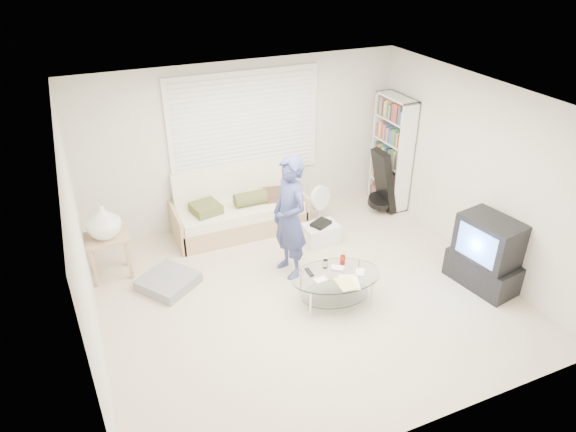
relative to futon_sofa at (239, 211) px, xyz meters
name	(u,v)px	position (x,y,z in m)	size (l,w,h in m)	color
ground	(306,294)	(0.26, -1.87, -0.32)	(5.00, 5.00, 0.00)	beige
room_shell	(292,163)	(0.26, -1.39, 1.31)	(5.02, 4.52, 2.51)	beige
window_blinds	(245,126)	(0.26, 0.33, 1.23)	(2.32, 0.08, 1.62)	silver
futon_sofa	(239,211)	(0.00, 0.00, 0.00)	(2.00, 0.81, 0.98)	tan
grey_floor_pillow	(168,281)	(-1.33, -1.01, -0.25)	(0.63, 0.63, 0.14)	slate
side_table	(104,224)	(-1.96, -0.48, 0.48)	(0.54, 0.44, 1.08)	tan
bookshelf	(391,153)	(2.58, -0.15, 0.60)	(0.29, 0.78, 1.85)	white
guitar_case	(383,186)	(2.32, -0.37, 0.16)	(0.41, 0.40, 1.07)	black
floor_fan	(320,201)	(1.22, -0.31, 0.07)	(0.41, 0.28, 0.67)	white
storage_bin	(321,233)	(0.98, -0.84, -0.16)	(0.51, 0.36, 0.35)	white
tv_unit	(486,254)	(2.46, -2.58, 0.15)	(0.62, 0.96, 0.97)	black
coffee_table	(336,280)	(0.52, -2.17, 0.02)	(1.22, 0.88, 0.54)	silver
standing_person	(290,218)	(0.26, -1.34, 0.52)	(0.62, 0.40, 1.69)	#344770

